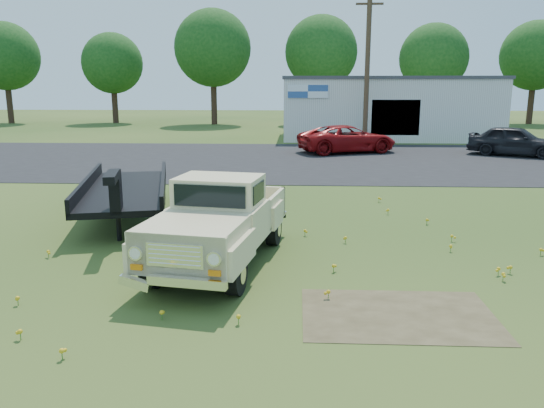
# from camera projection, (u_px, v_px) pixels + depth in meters

# --- Properties ---
(ground) EXTENTS (140.00, 140.00, 0.00)m
(ground) POSITION_uv_depth(u_px,v_px,m) (301.00, 254.00, 11.30)
(ground) COLOR #253F14
(ground) RESTS_ON ground
(asphalt_lot) EXTENTS (90.00, 14.00, 0.02)m
(asphalt_lot) POSITION_uv_depth(u_px,v_px,m) (300.00, 160.00, 25.93)
(asphalt_lot) COLOR black
(asphalt_lot) RESTS_ON ground
(dirt_patch_a) EXTENTS (3.00, 2.00, 0.01)m
(dirt_patch_a) POSITION_uv_depth(u_px,v_px,m) (398.00, 315.00, 8.31)
(dirt_patch_a) COLOR #443A24
(dirt_patch_a) RESTS_ON ground
(dirt_patch_b) EXTENTS (2.20, 1.60, 0.01)m
(dirt_patch_b) POSITION_uv_depth(u_px,v_px,m) (229.00, 215.00, 14.81)
(dirt_patch_b) COLOR #443A24
(dirt_patch_b) RESTS_ON ground
(commercial_building) EXTENTS (14.20, 8.20, 4.15)m
(commercial_building) POSITION_uv_depth(u_px,v_px,m) (386.00, 107.00, 36.88)
(commercial_building) COLOR silver
(commercial_building) RESTS_ON ground
(utility_pole_mid) EXTENTS (1.60, 0.30, 9.00)m
(utility_pole_mid) POSITION_uv_depth(u_px,v_px,m) (367.00, 68.00, 31.57)
(utility_pole_mid) COLOR #44311F
(utility_pole_mid) RESTS_ON ground
(treeline_a) EXTENTS (6.40, 6.40, 9.52)m
(treeline_a) POSITION_uv_depth(u_px,v_px,m) (5.00, 56.00, 50.26)
(treeline_a) COLOR #382319
(treeline_a) RESTS_ON ground
(treeline_b) EXTENTS (5.76, 5.76, 8.57)m
(treeline_b) POSITION_uv_depth(u_px,v_px,m) (112.00, 63.00, 50.90)
(treeline_b) COLOR #382319
(treeline_b) RESTS_ON ground
(treeline_c) EXTENTS (7.04, 7.04, 10.47)m
(treeline_c) POSITION_uv_depth(u_px,v_px,m) (213.00, 48.00, 48.69)
(treeline_c) COLOR #382319
(treeline_c) RESTS_ON ground
(treeline_d) EXTENTS (6.72, 6.72, 10.00)m
(treeline_d) POSITION_uv_depth(u_px,v_px,m) (321.00, 52.00, 49.26)
(treeline_d) COLOR #382319
(treeline_d) RESTS_ON ground
(treeline_e) EXTENTS (6.08, 6.08, 9.04)m
(treeline_e) POSITION_uv_depth(u_px,v_px,m) (434.00, 58.00, 47.46)
(treeline_e) COLOR #382319
(treeline_e) RESTS_ON ground
(treeline_f) EXTENTS (6.40, 6.40, 9.52)m
(treeline_f) POSITION_uv_depth(u_px,v_px,m) (536.00, 56.00, 49.36)
(treeline_f) COLOR #382319
(treeline_f) RESTS_ON ground
(vintage_pickup_truck) EXTENTS (2.74, 5.20, 1.79)m
(vintage_pickup_truck) POSITION_uv_depth(u_px,v_px,m) (220.00, 220.00, 10.55)
(vintage_pickup_truck) COLOR tan
(vintage_pickup_truck) RESTS_ON ground
(flatbed_trailer) EXTENTS (3.53, 6.65, 1.73)m
(flatbed_trailer) POSITION_uv_depth(u_px,v_px,m) (126.00, 186.00, 14.44)
(flatbed_trailer) COLOR black
(flatbed_trailer) RESTS_ON ground
(red_pickup) EXTENTS (5.77, 4.12, 1.46)m
(red_pickup) POSITION_uv_depth(u_px,v_px,m) (347.00, 139.00, 28.51)
(red_pickup) COLOR maroon
(red_pickup) RESTS_ON ground
(dark_sedan) EXTENTS (4.82, 3.78, 1.54)m
(dark_sedan) POSITION_uv_depth(u_px,v_px,m) (515.00, 141.00, 27.13)
(dark_sedan) COLOR black
(dark_sedan) RESTS_ON ground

